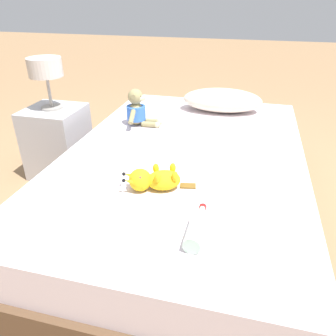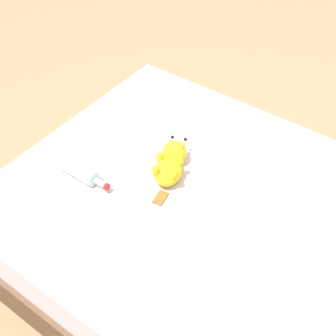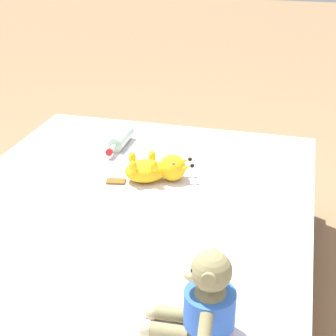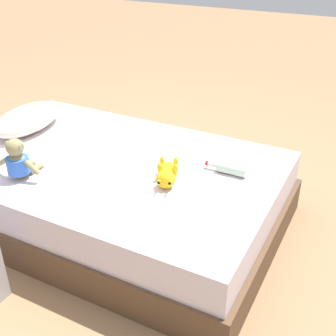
{
  "view_description": "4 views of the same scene",
  "coord_description": "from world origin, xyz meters",
  "px_view_note": "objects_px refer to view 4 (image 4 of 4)",
  "views": [
    {
      "loc": [
        0.31,
        -1.61,
        1.19
      ],
      "look_at": [
        -0.02,
        -0.32,
        0.46
      ],
      "focal_mm": 35.19,
      "sensor_mm": 36.0,
      "label": 1
    },
    {
      "loc": [
        1.01,
        0.34,
        1.73
      ],
      "look_at": [
        -0.01,
        -0.4,
        0.47
      ],
      "focal_mm": 48.77,
      "sensor_mm": 36.0,
      "label": 2
    },
    {
      "loc": [
        -0.53,
        1.25,
        1.31
      ],
      "look_at": [
        -0.13,
        -0.29,
        0.53
      ],
      "focal_mm": 55.43,
      "sensor_mm": 36.0,
      "label": 3
    },
    {
      "loc": [
        -1.83,
        -1.35,
        1.61
      ],
      "look_at": [
        -0.01,
        -0.4,
        0.47
      ],
      "focal_mm": 46.24,
      "sensor_mm": 36.0,
      "label": 4
    }
  ],
  "objects_px": {
    "bed": "(111,190)",
    "pillow": "(28,119)",
    "glass_bottle": "(231,169)",
    "plush_monkey": "(19,161)",
    "plush_yellow_creature": "(167,174)"
  },
  "relations": [
    {
      "from": "pillow",
      "to": "glass_bottle",
      "type": "relative_size",
      "value": 2.39
    },
    {
      "from": "pillow",
      "to": "glass_bottle",
      "type": "distance_m",
      "value": 1.42
    },
    {
      "from": "pillow",
      "to": "plush_monkey",
      "type": "distance_m",
      "value": 0.65
    },
    {
      "from": "pillow",
      "to": "bed",
      "type": "bearing_deg",
      "value": -99.31
    },
    {
      "from": "pillow",
      "to": "plush_yellow_creature",
      "type": "xyz_separation_m",
      "value": [
        -0.17,
        -1.15,
        -0.03
      ]
    },
    {
      "from": "glass_bottle",
      "to": "plush_monkey",
      "type": "bearing_deg",
      "value": 119.2
    },
    {
      "from": "pillow",
      "to": "plush_monkey",
      "type": "height_order",
      "value": "plush_monkey"
    },
    {
      "from": "plush_monkey",
      "to": "glass_bottle",
      "type": "relative_size",
      "value": 1.19
    },
    {
      "from": "bed",
      "to": "plush_monkey",
      "type": "xyz_separation_m",
      "value": [
        -0.38,
        0.31,
        0.3
      ]
    },
    {
      "from": "bed",
      "to": "glass_bottle",
      "type": "xyz_separation_m",
      "value": [
        0.18,
        -0.69,
        0.24
      ]
    },
    {
      "from": "pillow",
      "to": "plush_monkey",
      "type": "relative_size",
      "value": 2.0
    },
    {
      "from": "plush_monkey",
      "to": "glass_bottle",
      "type": "bearing_deg",
      "value": -60.8
    },
    {
      "from": "bed",
      "to": "glass_bottle",
      "type": "relative_size",
      "value": 8.43
    },
    {
      "from": "plush_yellow_creature",
      "to": "glass_bottle",
      "type": "bearing_deg",
      "value": -48.91
    },
    {
      "from": "bed",
      "to": "pillow",
      "type": "distance_m",
      "value": 0.79
    }
  ]
}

